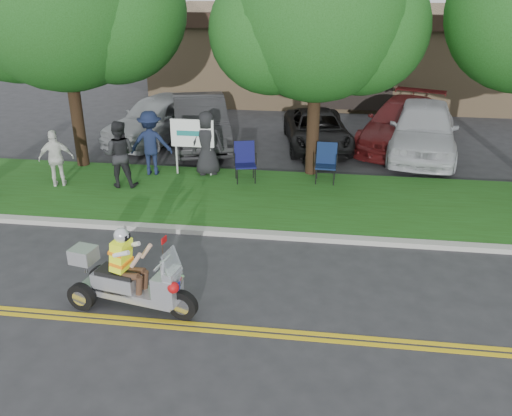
# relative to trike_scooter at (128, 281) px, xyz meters

# --- Properties ---
(ground) EXTENTS (120.00, 120.00, 0.00)m
(ground) POSITION_rel_trike_scooter_xyz_m (2.47, 0.07, -0.56)
(ground) COLOR #28282B
(ground) RESTS_ON ground
(centerline_near) EXTENTS (60.00, 0.10, 0.01)m
(centerline_near) POSITION_rel_trike_scooter_xyz_m (2.47, -0.51, -0.55)
(centerline_near) COLOR gold
(centerline_near) RESTS_ON ground
(centerline_far) EXTENTS (60.00, 0.10, 0.01)m
(centerline_far) POSITION_rel_trike_scooter_xyz_m (2.47, -0.35, -0.55)
(centerline_far) COLOR gold
(centerline_far) RESTS_ON ground
(curb) EXTENTS (60.00, 0.25, 0.12)m
(curb) POSITION_rel_trike_scooter_xyz_m (2.47, 3.12, -0.50)
(curb) COLOR #A8A89E
(curb) RESTS_ON ground
(grass_verge) EXTENTS (60.00, 4.00, 0.10)m
(grass_verge) POSITION_rel_trike_scooter_xyz_m (2.47, 5.27, -0.50)
(grass_verge) COLOR #204813
(grass_verge) RESTS_ON ground
(commercial_building) EXTENTS (18.00, 8.20, 4.00)m
(commercial_building) POSITION_rel_trike_scooter_xyz_m (4.47, 19.05, 1.45)
(commercial_building) COLOR #9E7F5B
(commercial_building) RESTS_ON ground
(tree_left) EXTENTS (6.62, 5.40, 7.78)m
(tree_left) POSITION_rel_trike_scooter_xyz_m (-3.97, 7.10, 4.29)
(tree_left) COLOR #332114
(tree_left) RESTS_ON ground
(tree_mid) EXTENTS (5.88, 4.80, 7.05)m
(tree_mid) POSITION_rel_trike_scooter_xyz_m (3.02, 7.30, 3.88)
(tree_mid) COLOR #332114
(tree_mid) RESTS_ON ground
(business_sign) EXTENTS (1.25, 0.06, 1.75)m
(business_sign) POSITION_rel_trike_scooter_xyz_m (-0.43, 6.67, 0.70)
(business_sign) COLOR silver
(business_sign) RESTS_ON ground
(trike_scooter) EXTENTS (2.43, 1.03, 1.59)m
(trike_scooter) POSITION_rel_trike_scooter_xyz_m (0.00, 0.00, 0.00)
(trike_scooter) COLOR black
(trike_scooter) RESTS_ON ground
(lawn_chair_a) EXTENTS (0.71, 0.72, 1.10)m
(lawn_chair_a) POSITION_rel_trike_scooter_xyz_m (1.11, 6.45, 0.17)
(lawn_chair_a) COLOR black
(lawn_chair_a) RESTS_ON grass_verge
(lawn_chair_b) EXTENTS (0.59, 0.61, 1.08)m
(lawn_chair_b) POSITION_rel_trike_scooter_xyz_m (3.39, 6.68, 0.16)
(lawn_chair_b) COLOR black
(lawn_chair_b) RESTS_ON grass_verge
(spectator_adult_mid) EXTENTS (0.96, 0.78, 1.84)m
(spectator_adult_mid) POSITION_rel_trike_scooter_xyz_m (-2.20, 5.52, 0.47)
(spectator_adult_mid) COLOR black
(spectator_adult_mid) RESTS_ON grass_verge
(spectator_adult_right) EXTENTS (1.00, 0.68, 1.58)m
(spectator_adult_right) POSITION_rel_trike_scooter_xyz_m (-3.93, 5.30, 0.34)
(spectator_adult_right) COLOR silver
(spectator_adult_right) RESTS_ON grass_verge
(spectator_chair_a) EXTENTS (1.29, 0.86, 1.87)m
(spectator_chair_a) POSITION_rel_trike_scooter_xyz_m (-1.66, 6.58, 0.48)
(spectator_chair_a) COLOR #151D3B
(spectator_chair_a) RESTS_ON grass_verge
(spectator_chair_b) EXTENTS (1.05, 0.85, 1.87)m
(spectator_chair_b) POSITION_rel_trike_scooter_xyz_m (-0.04, 6.77, 0.48)
(spectator_chair_b) COLOR black
(spectator_chair_b) RESTS_ON grass_verge
(parked_car_far_left) EXTENTS (3.41, 5.17, 1.64)m
(parked_car_far_left) POSITION_rel_trike_scooter_xyz_m (-2.53, 10.23, 0.26)
(parked_car_far_left) COLOR #999CA0
(parked_car_far_left) RESTS_ON ground
(parked_car_left) EXTENTS (3.12, 5.29, 1.65)m
(parked_car_left) POSITION_rel_trike_scooter_xyz_m (-0.99, 9.94, 0.27)
(parked_car_left) COLOR #29292B
(parked_car_left) RESTS_ON ground
(parked_car_mid) EXTENTS (2.68, 4.64, 1.22)m
(parked_car_mid) POSITION_rel_trike_scooter_xyz_m (3.04, 10.11, 0.05)
(parked_car_mid) COLOR black
(parked_car_mid) RESTS_ON ground
(parked_car_right) EXTENTS (3.86, 5.79, 1.56)m
(parked_car_right) POSITION_rel_trike_scooter_xyz_m (5.94, 10.70, 0.22)
(parked_car_right) COLOR #501213
(parked_car_right) RESTS_ON ground
(parked_car_far_right) EXTENTS (2.83, 5.42, 1.76)m
(parked_car_far_right) POSITION_rel_trike_scooter_xyz_m (6.47, 9.81, 0.32)
(parked_car_far_right) COLOR silver
(parked_car_far_right) RESTS_ON ground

